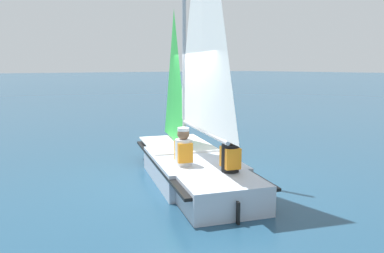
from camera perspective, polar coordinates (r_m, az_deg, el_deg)
name	(u,v)px	position (r m, az deg, el deg)	size (l,w,h in m)	color
ground_plane	(192,180)	(7.57, 0.00, -8.12)	(260.00, 260.00, 0.00)	navy
sailboat_main	(193,143)	(7.32, 0.15, -2.47)	(2.85, 4.54, 5.65)	#B2BCCC
sailor_helm	(183,157)	(6.78, -1.32, -4.64)	(0.38, 0.41, 1.16)	black
sailor_crew	(230,164)	(6.39, 5.83, -5.65)	(0.38, 0.41, 1.16)	black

